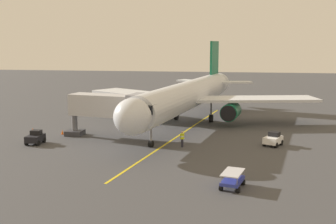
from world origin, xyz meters
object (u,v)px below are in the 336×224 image
(tug_portside, at_px, (35,138))
(baggage_cart_rear_apron, at_px, (233,179))
(jet_bridge, at_px, (116,107))
(belt_loader_near_nose, at_px, (159,103))
(safety_cone_nose_left, at_px, (33,130))
(ground_crew_marshaller, at_px, (182,139))
(safety_cone_nose_right, at_px, (62,132))
(tug_starboard_side, at_px, (273,139))
(airplane, at_px, (188,96))

(tug_portside, xyz_separation_m, baggage_cart_rear_apron, (-21.85, 10.99, -0.05))
(jet_bridge, height_order, belt_loader_near_nose, jet_bridge)
(baggage_cart_rear_apron, bearing_deg, belt_loader_near_nose, -71.72)
(jet_bridge, distance_m, safety_cone_nose_left, 12.06)
(ground_crew_marshaller, xyz_separation_m, safety_cone_nose_right, (15.42, -3.96, -0.61))
(safety_cone_nose_right, bearing_deg, safety_cone_nose_left, -7.04)
(tug_portside, bearing_deg, baggage_cart_rear_apron, 153.31)
(jet_bridge, relative_size, safety_cone_nose_left, 20.94)
(jet_bridge, bearing_deg, safety_cone_nose_right, -9.17)
(belt_loader_near_nose, relative_size, safety_cone_nose_right, 8.42)
(tug_starboard_side, xyz_separation_m, baggage_cart_rear_apron, (4.19, 14.48, -0.05))
(baggage_cart_rear_apron, bearing_deg, tug_starboard_side, -106.13)
(jet_bridge, distance_m, safety_cone_nose_right, 8.14)
(tug_starboard_side, xyz_separation_m, safety_cone_nose_right, (25.15, -1.69, -0.43))
(jet_bridge, xyz_separation_m, tug_starboard_side, (-17.89, 0.52, -3.06))
(airplane, xyz_separation_m, tug_portside, (15.41, 14.19, -3.30))
(ground_crew_marshaller, bearing_deg, safety_cone_nose_right, -14.38)
(airplane, bearing_deg, safety_cone_nose_right, 31.82)
(belt_loader_near_nose, height_order, tug_starboard_side, belt_loader_near_nose)
(airplane, relative_size, ground_crew_marshaller, 23.51)
(airplane, distance_m, safety_cone_nose_left, 20.85)
(airplane, relative_size, belt_loader_near_nose, 8.68)
(belt_loader_near_nose, bearing_deg, ground_crew_marshaller, 105.49)
(jet_bridge, relative_size, belt_loader_near_nose, 2.49)
(baggage_cart_rear_apron, relative_size, safety_cone_nose_left, 5.17)
(jet_bridge, bearing_deg, safety_cone_nose_left, -8.40)
(ground_crew_marshaller, height_order, baggage_cart_rear_apron, ground_crew_marshaller)
(airplane, bearing_deg, tug_starboard_side, 134.85)
(tug_starboard_side, distance_m, baggage_cart_rear_apron, 15.08)
(belt_loader_near_nose, bearing_deg, airplane, 114.44)
(safety_cone_nose_right, bearing_deg, airplane, -148.18)
(jet_bridge, distance_m, baggage_cart_rear_apron, 20.55)
(ground_crew_marshaller, bearing_deg, tug_portside, 4.32)
(belt_loader_near_nose, xyz_separation_m, tug_starboard_side, (-17.49, 25.78, -0.01))
(ground_crew_marshaller, bearing_deg, safety_cone_nose_left, -12.85)
(safety_cone_nose_left, bearing_deg, airplane, -155.56)
(ground_crew_marshaller, distance_m, safety_cone_nose_left, 20.10)
(tug_starboard_side, bearing_deg, baggage_cart_rear_apron, 73.87)
(tug_starboard_side, distance_m, safety_cone_nose_left, 29.40)
(ground_crew_marshaller, xyz_separation_m, belt_loader_near_nose, (7.77, -28.04, -0.17))
(safety_cone_nose_right, bearing_deg, tug_portside, 80.17)
(tug_starboard_side, relative_size, safety_cone_nose_right, 4.95)
(ground_crew_marshaller, relative_size, tug_starboard_side, 0.63)
(airplane, bearing_deg, ground_crew_marshaller, 94.03)
(jet_bridge, height_order, baggage_cart_rear_apron, jet_bridge)
(baggage_cart_rear_apron, relative_size, safety_cone_nose_right, 5.17)
(ground_crew_marshaller, xyz_separation_m, baggage_cart_rear_apron, (-5.53, 12.22, -0.23))
(tug_portside, xyz_separation_m, tug_starboard_side, (-26.04, -3.50, 0.00))
(belt_loader_near_nose, height_order, baggage_cart_rear_apron, belt_loader_near_nose)
(ground_crew_marshaller, bearing_deg, tug_starboard_side, -166.90)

